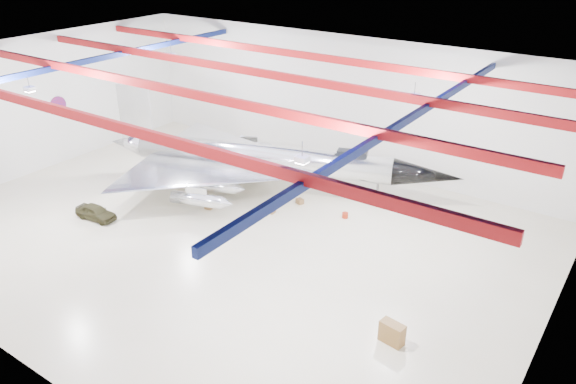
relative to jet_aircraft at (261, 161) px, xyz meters
The scene contains 17 objects.
floor 7.46m from the jet_aircraft, 72.92° to the right, with size 40.00×40.00×0.00m, color beige.
wall_back 9.04m from the jet_aircraft, 75.98° to the left, with size 40.00×40.00×0.00m, color silver.
wall_left 19.39m from the jet_aircraft, 159.44° to the right, with size 30.00×30.00×0.00m, color silver.
wall_right 23.26m from the jet_aircraft, 16.95° to the right, with size 30.00×30.00×0.00m, color silver.
ceiling 11.04m from the jet_aircraft, 72.92° to the right, with size 40.00×40.00×0.00m, color #0A0F38.
ceiling_structure 10.53m from the jet_aircraft, 72.92° to the right, with size 39.50×29.50×1.08m.
wall_roundel 18.66m from the jet_aircraft, 165.19° to the right, with size 1.50×1.50×0.10m, color #B21414.
jet_aircraft is the anchor object (origin of this frame).
jeep 12.53m from the jet_aircraft, 122.88° to the right, with size 1.26×3.13×1.07m, color #333119.
desk 19.19m from the jet_aircraft, 33.11° to the right, with size 1.25×0.62×1.14m, color brown.
crate_ply 5.40m from the jet_aircraft, 105.06° to the right, with size 0.52×0.41×0.36m, color olive.
toolbox_red 3.99m from the jet_aircraft, 121.93° to the left, with size 0.42×0.33×0.29m, color #A42710.
parts_bin 4.39m from the jet_aircraft, ahead, with size 0.53×0.43×0.37m, color olive.
crate_small 4.26m from the jet_aircraft, 160.19° to the left, with size 0.38×0.31×0.27m, color #59595B.
tool_chest 7.96m from the jet_aircraft, ahead, with size 0.43×0.43×0.39m, color #A42710.
oil_barrel 4.49m from the jet_aircraft, 42.86° to the right, with size 0.58×0.46×0.40m, color olive.
spares_box 6.28m from the jet_aircraft, 28.13° to the left, with size 0.38×0.38×0.34m, color #59595B.
Camera 1 is at (22.21, -24.70, 18.76)m, focal length 35.00 mm.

